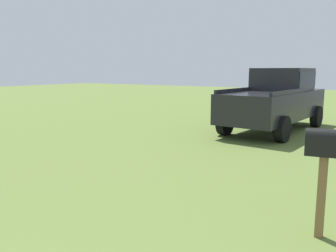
{
  "coord_description": "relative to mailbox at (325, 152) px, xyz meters",
  "views": [
    {
      "loc": [
        0.71,
        -1.59,
        2.02
      ],
      "look_at": [
        5.29,
        1.43,
        1.13
      ],
      "focal_mm": 37.07,
      "sensor_mm": 36.0,
      "label": 1
    }
  ],
  "objects": [
    {
      "name": "pickup_truck",
      "position": [
        7.44,
        2.72,
        0.04
      ],
      "size": [
        5.34,
        2.4,
        2.09
      ],
      "rotation": [
        0.0,
        0.0,
        -0.08
      ],
      "color": "black",
      "rests_on": "ground"
    },
    {
      "name": "mailbox",
      "position": [
        0.0,
        0.0,
        0.0
      ],
      "size": [
        0.28,
        0.47,
        1.34
      ],
      "rotation": [
        0.0,
        0.0,
        0.19
      ],
      "color": "brown",
      "rests_on": "ground"
    }
  ]
}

